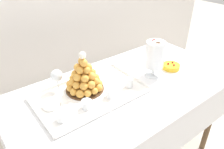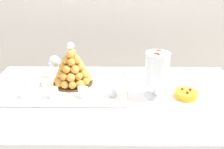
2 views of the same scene
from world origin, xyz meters
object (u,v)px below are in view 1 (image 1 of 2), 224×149
croquembouche (84,77)px  creme_brulee_ramekin (51,104)px  dessert_cup_mid_right (129,83)px  macaron_goblet (155,55)px  serving_tray (90,94)px  dessert_cup_left (62,117)px  dessert_cup_mid_left (87,104)px  fruit_tart_plate (171,67)px  dessert_cup_centre (111,93)px  wine_glass (57,76)px

croquembouche → creme_brulee_ramekin: bearing=-174.6°
dessert_cup_mid_right → macaron_goblet: macaron_goblet is taller
serving_tray → dessert_cup_left: size_ratio=11.58×
creme_brulee_ramekin → macaron_goblet: (0.71, -0.11, 0.14)m
serving_tray → croquembouche: (-0.00, 0.06, 0.10)m
dessert_cup_mid_right → creme_brulee_ramekin: 0.49m
dessert_cup_mid_left → dessert_cup_mid_right: (0.33, 0.01, 0.00)m
serving_tray → dessert_cup_left: 0.26m
creme_brulee_ramekin → dessert_cup_mid_right: bearing=-14.2°
dessert_cup_left → fruit_tart_plate: size_ratio=0.26×
dessert_cup_centre → fruit_tart_plate: bearing=0.4°
dessert_cup_left → wine_glass: bearing=67.7°
dessert_cup_left → dessert_cup_centre: size_ratio=1.01×
dessert_cup_mid_right → fruit_tart_plate: bearing=-1.7°
croquembouche → dessert_cup_left: (-0.24, -0.16, -0.07)m
macaron_goblet → fruit_tart_plate: size_ratio=1.23×
wine_glass → creme_brulee_ramekin: bearing=-130.3°
dessert_cup_centre → wine_glass: 0.35m
serving_tray → croquembouche: bearing=91.3°
dessert_cup_mid_left → creme_brulee_ramekin: size_ratio=0.60×
dessert_cup_mid_left → wine_glass: bearing=100.1°
macaron_goblet → fruit_tart_plate: macaron_goblet is taller
macaron_goblet → fruit_tart_plate: bearing=-7.5°
dessert_cup_mid_left → dessert_cup_centre: 0.17m
serving_tray → creme_brulee_ramekin: bearing=171.0°
dessert_cup_mid_left → creme_brulee_ramekin: (-0.15, 0.14, -0.01)m
serving_tray → fruit_tart_plate: size_ratio=3.04×
serving_tray → macaron_goblet: (0.47, -0.07, 0.15)m
dessert_cup_mid_left → dessert_cup_centre: (0.17, -0.00, 0.00)m
fruit_tart_plate → wine_glass: wine_glass is taller
dessert_cup_left → macaron_goblet: macaron_goblet is taller
wine_glass → croquembouche: bearing=-38.1°
macaron_goblet → wine_glass: 0.65m
fruit_tart_plate → wine_glass: size_ratio=1.49×
serving_tray → dessert_cup_mid_left: dessert_cup_mid_left is taller
fruit_tart_plate → serving_tray: bearing=171.5°
dessert_cup_mid_left → wine_glass: 0.28m
dessert_cup_left → creme_brulee_ramekin: bearing=88.7°
fruit_tart_plate → wine_glass: bearing=161.6°
croquembouche → dessert_cup_mid_left: size_ratio=4.36×
macaron_goblet → dessert_cup_centre: bearing=-176.2°
dessert_cup_left → macaron_goblet: 0.73m
dessert_cup_mid_right → fruit_tart_plate: size_ratio=0.26×
croquembouche → wine_glass: size_ratio=1.77×
macaron_goblet → creme_brulee_ramekin: bearing=171.1°
croquembouche → dessert_cup_mid_left: croquembouche is taller
dessert_cup_left → dessert_cup_mid_right: dessert_cup_mid_right is taller
croquembouche → dessert_cup_left: 0.30m
dessert_cup_centre → wine_glass: bearing=129.1°
croquembouche → fruit_tart_plate: size_ratio=1.19×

